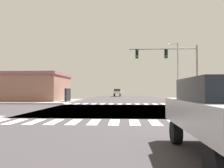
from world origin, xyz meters
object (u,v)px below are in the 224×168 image
(traffic_signal_mast, at_px, (170,60))
(sedan_nearside_1, at_px, (222,111))
(street_lamp, at_px, (176,66))
(bank_building, at_px, (12,87))
(sedan_crossing_2, at_px, (117,92))

(traffic_signal_mast, distance_m, sedan_nearside_1, 20.61)
(street_lamp, xyz_separation_m, sedan_nearside_1, (-5.78, -29.39, -4.11))
(sedan_nearside_1, bearing_deg, street_lamp, 78.88)
(traffic_signal_mast, distance_m, street_lamp, 9.78)
(street_lamp, relative_size, bank_building, 0.52)
(street_lamp, distance_m, sedan_nearside_1, 30.23)
(street_lamp, bearing_deg, bank_building, -172.80)
(sedan_crossing_2, bearing_deg, sedan_nearside_1, 94.49)
(traffic_signal_mast, relative_size, sedan_nearside_1, 1.79)
(sedan_nearside_1, xyz_separation_m, sedan_crossing_2, (-4.00, 50.91, 0.00))
(traffic_signal_mast, height_order, sedan_nearside_1, traffic_signal_mast)
(bank_building, relative_size, sedan_crossing_2, 3.95)
(bank_building, relative_size, sedan_nearside_1, 3.95)
(traffic_signal_mast, xyz_separation_m, street_lamp, (2.85, 9.35, 0.27))
(traffic_signal_mast, bearing_deg, bank_building, 163.75)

